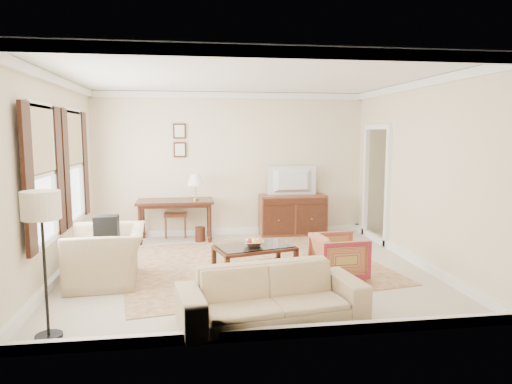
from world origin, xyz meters
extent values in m
cube|color=beige|center=(0.00, 0.00, 0.00)|extent=(5.50, 5.00, 0.01)
cube|color=white|center=(0.00, 0.00, 2.90)|extent=(5.50, 5.00, 0.01)
cube|color=beige|center=(0.00, 2.50, 1.45)|extent=(5.50, 0.01, 2.90)
cube|color=beige|center=(0.00, -2.50, 1.45)|extent=(5.50, 0.01, 2.90)
cube|color=beige|center=(-2.75, 0.00, 1.45)|extent=(0.01, 5.00, 2.90)
cube|color=beige|center=(2.75, 0.00, 1.45)|extent=(0.01, 5.00, 2.90)
cube|color=beige|center=(4.25, 1.15, 0.00)|extent=(3.00, 2.70, 0.01)
cube|color=brown|center=(0.09, 0.18, 0.01)|extent=(4.41, 3.95, 0.01)
cube|color=#3F1D12|center=(-1.13, 2.04, 0.77)|extent=(1.46, 0.73, 0.05)
cylinder|color=#3F1D12|center=(-1.78, 1.75, 0.37)|extent=(0.07, 0.07, 0.74)
cylinder|color=#3F1D12|center=(-0.48, 1.75, 0.37)|extent=(0.07, 0.07, 0.74)
cylinder|color=#3F1D12|center=(-1.78, 2.32, 0.37)|extent=(0.07, 0.07, 0.74)
cylinder|color=#3F1D12|center=(-0.48, 2.32, 0.37)|extent=(0.07, 0.07, 0.74)
cube|color=brown|center=(1.23, 2.21, 0.42)|extent=(1.35, 0.52, 0.83)
imported|color=black|center=(1.23, 2.19, 1.31)|extent=(0.95, 0.55, 0.12)
cube|color=#3F1D12|center=(0.07, -0.44, 0.43)|extent=(1.24, 0.91, 0.04)
cube|color=silver|center=(0.07, -0.44, 0.46)|extent=(1.16, 0.84, 0.01)
cube|color=silver|center=(0.07, -0.44, 0.16)|extent=(1.14, 0.81, 0.02)
cube|color=#3F1D12|center=(-0.35, -0.85, 0.21)|extent=(0.07, 0.07, 0.43)
cube|color=#3F1D12|center=(0.66, -0.58, 0.21)|extent=(0.07, 0.07, 0.43)
cube|color=#3F1D12|center=(-0.51, -0.29, 0.21)|extent=(0.07, 0.07, 0.43)
cube|color=#3F1D12|center=(0.50, -0.02, 0.21)|extent=(0.07, 0.07, 0.43)
imported|color=silver|center=(0.05, -0.47, 0.52)|extent=(0.42, 0.42, 0.10)
imported|color=brown|center=(-0.06, -0.48, 0.18)|extent=(0.28, 0.05, 0.38)
imported|color=brown|center=(0.29, -0.41, 0.18)|extent=(0.28, 0.03, 0.38)
imported|color=maroon|center=(1.25, -0.70, 0.36)|extent=(0.68, 0.72, 0.71)
imported|color=#CEB38B|center=(-2.00, -0.38, 0.51)|extent=(0.85, 1.23, 1.03)
cube|color=black|center=(-1.99, -0.38, 0.77)|extent=(0.33, 0.38, 0.40)
imported|color=#CEB38B|center=(0.05, -2.01, 0.40)|extent=(2.12, 0.91, 0.80)
cylinder|color=black|center=(-2.28, -2.13, 0.02)|extent=(0.27, 0.27, 0.04)
cylinder|color=black|center=(-2.28, -2.13, 0.65)|extent=(0.03, 0.03, 1.27)
cylinder|color=silver|center=(-2.28, -2.13, 1.37)|extent=(0.37, 0.37, 0.28)
camera|label=1|loc=(-0.82, -6.81, 2.07)|focal=32.00mm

